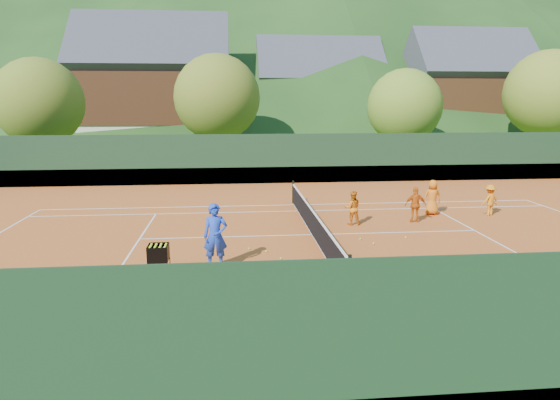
{
  "coord_description": "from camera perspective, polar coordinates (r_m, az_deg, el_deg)",
  "views": [
    {
      "loc": [
        -2.96,
        -18.01,
        5.02
      ],
      "look_at": [
        -1.23,
        0.0,
        1.38
      ],
      "focal_mm": 32.0,
      "sensor_mm": 36.0,
      "label": 1
    }
  ],
  "objects": [
    {
      "name": "student_c",
      "position": [
        23.02,
        17.02,
        0.3
      ],
      "size": [
        0.8,
        0.55,
        1.55
      ],
      "primitive_type": "imported",
      "rotation": [
        0.0,
        0.0,
        3.06
      ],
      "color": "orange",
      "rests_on": "clay_court"
    },
    {
      "name": "tennis_ball_12",
      "position": [
        17.05,
        -3.54,
        -5.57
      ],
      "size": [
        0.07,
        0.07,
        0.07
      ],
      "primitive_type": "sphere",
      "color": "#B0DC24",
      "rests_on": "clay_court"
    },
    {
      "name": "tennis_ball_5",
      "position": [
        12.15,
        -9.1,
        -12.9
      ],
      "size": [
        0.07,
        0.07,
        0.07
      ],
      "primitive_type": "sphere",
      "color": "#B0DC24",
      "rests_on": "clay_court"
    },
    {
      "name": "ground",
      "position": [
        18.92,
        3.71,
        -4.03
      ],
      "size": [
        400.0,
        400.0,
        0.0
      ],
      "primitive_type": "plane",
      "color": "#2F5219",
      "rests_on": "ground"
    },
    {
      "name": "tennis_ball_0",
      "position": [
        12.15,
        -9.4,
        -12.9
      ],
      "size": [
        0.07,
        0.07,
        0.07
      ],
      "primitive_type": "sphere",
      "color": "#B0DC24",
      "rests_on": "clay_court"
    },
    {
      "name": "tennis_ball_11",
      "position": [
        12.78,
        26.93,
        -12.78
      ],
      "size": [
        0.07,
        0.07,
        0.07
      ],
      "primitive_type": "sphere",
      "color": "#B0DC24",
      "rests_on": "clay_court"
    },
    {
      "name": "tennis_net",
      "position": [
        18.79,
        3.73,
        -2.5
      ],
      "size": [
        0.1,
        12.07,
        1.1
      ],
      "color": "black",
      "rests_on": "clay_court"
    },
    {
      "name": "chalet_left",
      "position": [
        48.52,
        -14.14,
        11.77
      ],
      "size": [
        13.8,
        9.93,
        12.92
      ],
      "color": "beige",
      "rests_on": "ground"
    },
    {
      "name": "chalet_mid",
      "position": [
        52.77,
        4.36,
        11.3
      ],
      "size": [
        12.65,
        8.82,
        11.45
      ],
      "color": "beige",
      "rests_on": "ground"
    },
    {
      "name": "ball_hopper",
      "position": [
        14.53,
        -13.73,
        -5.98
      ],
      "size": [
        0.57,
        0.57,
        1.0
      ],
      "color": "black",
      "rests_on": "clay_court"
    },
    {
      "name": "tennis_ball_16",
      "position": [
        17.94,
        10.66,
        -4.9
      ],
      "size": [
        0.07,
        0.07,
        0.07
      ],
      "primitive_type": "sphere",
      "color": "#B0DC24",
      "rests_on": "clay_court"
    },
    {
      "name": "tennis_ball_8",
      "position": [
        13.48,
        5.8,
        -10.3
      ],
      "size": [
        0.07,
        0.07,
        0.07
      ],
      "primitive_type": "sphere",
      "color": "#B0DC24",
      "rests_on": "clay_court"
    },
    {
      "name": "tennis_ball_23",
      "position": [
        15.5,
        13.2,
        -7.62
      ],
      "size": [
        0.07,
        0.07,
        0.07
      ],
      "primitive_type": "sphere",
      "color": "#B0DC24",
      "rests_on": "clay_court"
    },
    {
      "name": "tennis_ball_4",
      "position": [
        14.91,
        21.81,
        -8.92
      ],
      "size": [
        0.07,
        0.07,
        0.07
      ],
      "primitive_type": "sphere",
      "color": "#B0DC24",
      "rests_on": "clay_court"
    },
    {
      "name": "tennis_ball_7",
      "position": [
        13.22,
        9.57,
        -10.84
      ],
      "size": [
        0.07,
        0.07,
        0.07
      ],
      "primitive_type": "sphere",
      "color": "#B0DC24",
      "rests_on": "clay_court"
    },
    {
      "name": "tennis_ball_19",
      "position": [
        16.25,
        7.59,
        -6.52
      ],
      "size": [
        0.07,
        0.07,
        0.07
      ],
      "primitive_type": "sphere",
      "color": "#B0DC24",
      "rests_on": "clay_court"
    },
    {
      "name": "tennis_ball_17",
      "position": [
        18.95,
        14.16,
        -4.17
      ],
      "size": [
        0.07,
        0.07,
        0.07
      ],
      "primitive_type": "sphere",
      "color": "#B0DC24",
      "rests_on": "clay_court"
    },
    {
      "name": "coach",
      "position": [
        15.1,
        -7.39,
        -4.11
      ],
      "size": [
        0.75,
        0.51,
        1.98
      ],
      "primitive_type": "imported",
      "rotation": [
        0.0,
        0.0,
        0.05
      ],
      "color": "#1C3CB6",
      "rests_on": "clay_court"
    },
    {
      "name": "tennis_ball_13",
      "position": [
        16.01,
        0.11,
        -6.69
      ],
      "size": [
        0.07,
        0.07,
        0.07
      ],
      "primitive_type": "sphere",
      "color": "#B0DC24",
      "rests_on": "clay_court"
    },
    {
      "name": "tennis_ball_3",
      "position": [
        15.05,
        3.74,
        -7.91
      ],
      "size": [
        0.07,
        0.07,
        0.07
      ],
      "primitive_type": "sphere",
      "color": "#B0DC24",
      "rests_on": "clay_court"
    },
    {
      "name": "tree_a",
      "position": [
        38.29,
        -25.83,
        10.03
      ],
      "size": [
        6.0,
        6.0,
        7.88
      ],
      "color": "#412B1A",
      "rests_on": "ground"
    },
    {
      "name": "tennis_ball_10",
      "position": [
        16.88,
        27.85,
        -7.09
      ],
      "size": [
        0.07,
        0.07,
        0.07
      ],
      "primitive_type": "sphere",
      "color": "#B0DC24",
      "rests_on": "clay_court"
    },
    {
      "name": "chalet_right",
      "position": [
        53.22,
        20.45,
        10.93
      ],
      "size": [
        11.5,
        8.82,
        11.91
      ],
      "color": "beige",
      "rests_on": "ground"
    },
    {
      "name": "student_d",
      "position": [
        23.7,
        22.84,
        -0.01
      ],
      "size": [
        1.0,
        0.76,
        1.37
      ],
      "primitive_type": "imported",
      "rotation": [
        0.0,
        0.0,
        3.46
      ],
      "color": "orange",
      "rests_on": "clay_court"
    },
    {
      "name": "perimeter_fence",
      "position": [
        18.63,
        3.76,
        -0.27
      ],
      "size": [
        40.4,
        24.24,
        3.0
      ],
      "color": "black",
      "rests_on": "clay_court"
    },
    {
      "name": "tree_b",
      "position": [
        38.02,
        -7.21,
        11.55
      ],
      "size": [
        6.4,
        6.4,
        8.4
      ],
      "color": "#3D2818",
      "rests_on": "ground"
    },
    {
      "name": "tennis_ball_1",
      "position": [
        12.03,
        -13.79,
        -13.33
      ],
      "size": [
        0.07,
        0.07,
        0.07
      ],
      "primitive_type": "sphere",
      "color": "#B0DC24",
      "rests_on": "clay_court"
    },
    {
      "name": "clay_court",
      "position": [
        18.92,
        3.71,
        -4.0
      ],
      "size": [
        40.0,
        24.0,
        0.02
      ],
      "primitive_type": "cube",
      "color": "#AF501C",
      "rests_on": "ground"
    },
    {
      "name": "tennis_ball_6",
      "position": [
        15.53,
        -8.93,
        -7.42
      ],
      "size": [
        0.07,
        0.07,
        0.07
      ],
      "primitive_type": "sphere",
      "color": "#B0DC24",
      "rests_on": "clay_court"
    },
    {
      "name": "student_a",
      "position": [
        20.44,
        8.28,
        -0.89
      ],
      "size": [
        0.7,
        0.56,
        1.4
      ],
      "primitive_type": "imported",
      "rotation": [
        0.0,
        0.0,
        3.1
      ],
      "color": "orange",
      "rests_on": "clay_court"
    },
    {
      "name": "court_lines",
      "position": [
        18.92,
        3.71,
        -3.96
      ],
      "size": [
        23.83,
        11.03,
        0.0
      ],
      "color": "white",
      "rests_on": "clay_court"
    },
    {
      "name": "tree_d",
      "position": [
        45.47,
        28.33,
        10.67
      ],
      "size": [
        6.8,
        6.8,
        8.93
      ],
      "color": "#3E2618",
      "rests_on": "ground"
    },
    {
      "name": "tennis_ball_15",
      "position": [
        16.74,
        -1.58,
        -5.89
      ],
      "size": [
        0.07,
        0.07,
        0.07
      ],
      "primitive_type": "sphere",
      "color": "#B0DC24",
      "rests_on": "clay_court"
    },
    {
      "name": "tennis_ball_21",
      "position": [
        15.74,
        -8.68,
        -7.14
      ],
      "size": [
        0.07,
        0.07,
        0.07
      ],
      "primitive_type": "sphere",
      "color": "#B0DC24",
      "rests_on": "clay_court"
    },
    {
      "name": "tennis_ball_20",
      "position": [
        14.96,
        11.74,
        -8.26
      ],
      "size": [
        0.07,
        0.07,
        0.07
      ],
      "primitive_type": "sphere",
      "color": "#B0DC24",
      "rests_on": "clay_court"
    },
    {
      "name": "student_b",
      "position": [
        21.37,
        15.22,
        -0.53
      ],
      "size": [
        0.89,
        0.43,
        1.48
      ],
      "primitive_type": "imported",
      "rotation": [
        0.0,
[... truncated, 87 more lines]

